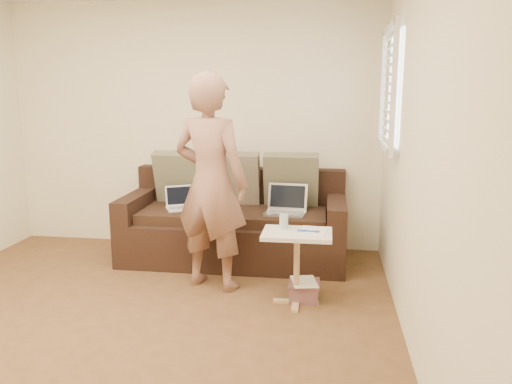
# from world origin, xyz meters

# --- Properties ---
(floor) EXTENTS (4.50, 4.50, 0.00)m
(floor) POSITION_xyz_m (0.00, 0.00, 0.00)
(floor) COLOR #54391F
(floor) RESTS_ON ground
(wall_back) EXTENTS (4.00, 0.00, 4.00)m
(wall_back) POSITION_xyz_m (0.00, 2.25, 1.30)
(wall_back) COLOR #F3EABE
(wall_back) RESTS_ON ground
(wall_right) EXTENTS (0.00, 4.50, 4.50)m
(wall_right) POSITION_xyz_m (2.00, 0.00, 1.30)
(wall_right) COLOR #F3EABE
(wall_right) RESTS_ON ground
(window_blinds) EXTENTS (0.12, 0.88, 1.08)m
(window_blinds) POSITION_xyz_m (1.95, 1.50, 1.70)
(window_blinds) COLOR white
(window_blinds) RESTS_ON wall_right
(sofa) EXTENTS (2.20, 0.95, 0.85)m
(sofa) POSITION_xyz_m (0.52, 1.77, 0.42)
(sofa) COLOR black
(sofa) RESTS_ON ground
(pillow_left) EXTENTS (0.55, 0.29, 0.57)m
(pillow_left) POSITION_xyz_m (-0.08, 2.00, 0.79)
(pillow_left) COLOR #5F5F46
(pillow_left) RESTS_ON sofa
(pillow_mid) EXTENTS (0.55, 0.27, 0.57)m
(pillow_mid) POSITION_xyz_m (0.47, 2.00, 0.79)
(pillow_mid) COLOR brown
(pillow_mid) RESTS_ON sofa
(pillow_right) EXTENTS (0.55, 0.28, 0.57)m
(pillow_right) POSITION_xyz_m (1.07, 2.00, 0.79)
(pillow_right) COLOR #5F5F46
(pillow_right) RESTS_ON sofa
(laptop_silver) EXTENTS (0.41, 0.32, 0.26)m
(laptop_silver) POSITION_xyz_m (1.04, 1.65, 0.52)
(laptop_silver) COLOR #B7BABC
(laptop_silver) RESTS_ON sofa
(laptop_white) EXTENTS (0.38, 0.34, 0.23)m
(laptop_white) POSITION_xyz_m (0.02, 1.71, 0.52)
(laptop_white) COLOR white
(laptop_white) RESTS_ON sofa
(person) EXTENTS (0.77, 0.63, 1.84)m
(person) POSITION_xyz_m (0.46, 1.05, 0.92)
(person) COLOR brown
(person) RESTS_ON ground
(side_table) EXTENTS (0.54, 0.38, 0.60)m
(side_table) POSITION_xyz_m (1.22, 0.78, 0.30)
(side_table) COLOR silver
(side_table) RESTS_ON ground
(drinking_glass) EXTENTS (0.07, 0.07, 0.12)m
(drinking_glass) POSITION_xyz_m (1.10, 0.86, 0.66)
(drinking_glass) COLOR silver
(drinking_glass) RESTS_ON side_table
(scissors) EXTENTS (0.19, 0.12, 0.02)m
(scissors) POSITION_xyz_m (1.30, 0.79, 0.61)
(scissors) COLOR silver
(scissors) RESTS_ON side_table
(paper_on_table) EXTENTS (0.25, 0.33, 0.00)m
(paper_on_table) POSITION_xyz_m (1.33, 0.81, 0.60)
(paper_on_table) COLOR white
(paper_on_table) RESTS_ON side_table
(striped_box) EXTENTS (0.25, 0.25, 0.16)m
(striped_box) POSITION_xyz_m (1.28, 0.86, 0.08)
(striped_box) COLOR #CB1E40
(striped_box) RESTS_ON ground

